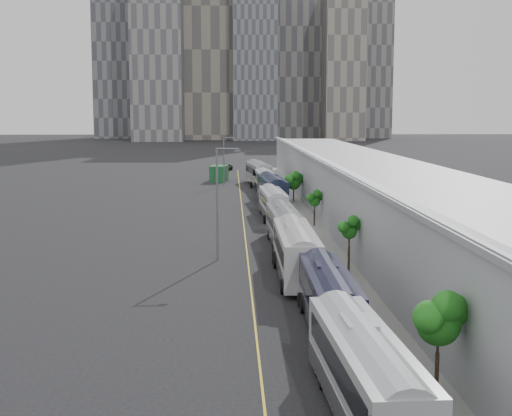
{
  "coord_description": "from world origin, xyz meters",
  "views": [
    {
      "loc": [
        -2.84,
        -19.59,
        12.28
      ],
      "look_at": [
        -0.43,
        49.99,
        3.0
      ],
      "focal_mm": 50.0,
      "sensor_mm": 36.0,
      "label": 1
    }
  ],
  "objects_px": {
    "bus_7": "(258,175)",
    "shipping_container": "(219,173)",
    "street_lamp_near": "(219,196)",
    "bus_2": "(296,256)",
    "bus_6": "(265,183)",
    "bus_3": "(284,229)",
    "suv": "(224,167)",
    "bus_0": "(365,382)",
    "bus_5": "(272,192)",
    "bus_1": "(329,303)",
    "street_lamp_far": "(225,157)",
    "bus_4": "(273,205)"
  },
  "relations": [
    {
      "from": "bus_2",
      "to": "bus_3",
      "type": "bearing_deg",
      "value": 89.87
    },
    {
      "from": "bus_4",
      "to": "bus_7",
      "type": "xyz_separation_m",
      "value": [
        -0.26,
        38.92,
        0.22
      ]
    },
    {
      "from": "bus_3",
      "to": "bus_4",
      "type": "distance_m",
      "value": 17.55
    },
    {
      "from": "street_lamp_near",
      "to": "bus_1",
      "type": "bearing_deg",
      "value": -71.12
    },
    {
      "from": "bus_6",
      "to": "shipping_container",
      "type": "relative_size",
      "value": 2.15
    },
    {
      "from": "bus_1",
      "to": "bus_2",
      "type": "bearing_deg",
      "value": 94.0
    },
    {
      "from": "bus_6",
      "to": "suv",
      "type": "distance_m",
      "value": 43.58
    },
    {
      "from": "bus_5",
      "to": "street_lamp_near",
      "type": "distance_m",
      "value": 37.52
    },
    {
      "from": "bus_2",
      "to": "shipping_container",
      "type": "height_order",
      "value": "bus_2"
    },
    {
      "from": "bus_2",
      "to": "street_lamp_near",
      "type": "bearing_deg",
      "value": 131.72
    },
    {
      "from": "bus_4",
      "to": "street_lamp_near",
      "type": "bearing_deg",
      "value": -105.9
    },
    {
      "from": "street_lamp_far",
      "to": "suv",
      "type": "bearing_deg",
      "value": 90.74
    },
    {
      "from": "bus_4",
      "to": "bus_1",
      "type": "bearing_deg",
      "value": -91.37
    },
    {
      "from": "bus_0",
      "to": "bus_5",
      "type": "xyz_separation_m",
      "value": [
        0.19,
        68.39,
        0.1
      ]
    },
    {
      "from": "suv",
      "to": "bus_6",
      "type": "bearing_deg",
      "value": -64.79
    },
    {
      "from": "bus_5",
      "to": "street_lamp_far",
      "type": "xyz_separation_m",
      "value": [
        -6.58,
        25.92,
        3.14
      ]
    },
    {
      "from": "bus_0",
      "to": "bus_2",
      "type": "xyz_separation_m",
      "value": [
        -0.51,
        25.02,
        0.08
      ]
    },
    {
      "from": "bus_3",
      "to": "suv",
      "type": "distance_m",
      "value": 87.61
    },
    {
      "from": "bus_7",
      "to": "bus_0",
      "type": "bearing_deg",
      "value": -95.56
    },
    {
      "from": "bus_3",
      "to": "bus_7",
      "type": "bearing_deg",
      "value": 88.54
    },
    {
      "from": "bus_2",
      "to": "bus_0",
      "type": "bearing_deg",
      "value": -88.5
    },
    {
      "from": "bus_2",
      "to": "bus_6",
      "type": "xyz_separation_m",
      "value": [
        0.44,
        57.72,
        -0.17
      ]
    },
    {
      "from": "bus_7",
      "to": "shipping_container",
      "type": "bearing_deg",
      "value": 128.64
    },
    {
      "from": "bus_7",
      "to": "suv",
      "type": "height_order",
      "value": "bus_7"
    },
    {
      "from": "bus_2",
      "to": "bus_6",
      "type": "distance_m",
      "value": 57.72
    },
    {
      "from": "bus_2",
      "to": "street_lamp_near",
      "type": "height_order",
      "value": "street_lamp_near"
    },
    {
      "from": "bus_2",
      "to": "street_lamp_near",
      "type": "relative_size",
      "value": 1.41
    },
    {
      "from": "bus_3",
      "to": "street_lamp_near",
      "type": "distance_m",
      "value": 9.84
    },
    {
      "from": "shipping_container",
      "to": "street_lamp_near",
      "type": "bearing_deg",
      "value": -81.86
    },
    {
      "from": "bus_7",
      "to": "shipping_container",
      "type": "relative_size",
      "value": 2.48
    },
    {
      "from": "suv",
      "to": "bus_4",
      "type": "bearing_deg",
      "value": -68.46
    },
    {
      "from": "bus_7",
      "to": "suv",
      "type": "bearing_deg",
      "value": 95.25
    },
    {
      "from": "bus_2",
      "to": "shipping_container",
      "type": "bearing_deg",
      "value": 95.59
    },
    {
      "from": "bus_7",
      "to": "street_lamp_far",
      "type": "relative_size",
      "value": 1.69
    },
    {
      "from": "bus_2",
      "to": "suv",
      "type": "height_order",
      "value": "bus_2"
    },
    {
      "from": "bus_4",
      "to": "street_lamp_near",
      "type": "height_order",
      "value": "street_lamp_near"
    },
    {
      "from": "bus_0",
      "to": "bus_3",
      "type": "bearing_deg",
      "value": 88.01
    },
    {
      "from": "bus_1",
      "to": "street_lamp_near",
      "type": "height_order",
      "value": "street_lamp_near"
    },
    {
      "from": "bus_4",
      "to": "bus_6",
      "type": "height_order",
      "value": "bus_4"
    },
    {
      "from": "bus_3",
      "to": "suv",
      "type": "xyz_separation_m",
      "value": [
        -6.41,
        87.37,
        -0.78
      ]
    },
    {
      "from": "bus_2",
      "to": "street_lamp_near",
      "type": "distance_m",
      "value": 9.59
    },
    {
      "from": "bus_6",
      "to": "bus_7",
      "type": "distance_m",
      "value": 12.16
    },
    {
      "from": "shipping_container",
      "to": "bus_4",
      "type": "bearing_deg",
      "value": -74.01
    },
    {
      "from": "shipping_container",
      "to": "street_lamp_far",
      "type": "bearing_deg",
      "value": -74.03
    },
    {
      "from": "bus_2",
      "to": "street_lamp_far",
      "type": "bearing_deg",
      "value": 95.2
    },
    {
      "from": "bus_0",
      "to": "bus_5",
      "type": "height_order",
      "value": "bus_5"
    },
    {
      "from": "bus_3",
      "to": "bus_4",
      "type": "bearing_deg",
      "value": 88.33
    },
    {
      "from": "bus_4",
      "to": "street_lamp_far",
      "type": "bearing_deg",
      "value": 96.62
    },
    {
      "from": "street_lamp_near",
      "to": "suv",
      "type": "distance_m",
      "value": 94.28
    },
    {
      "from": "street_lamp_far",
      "to": "suv",
      "type": "distance_m",
      "value": 31.75
    }
  ]
}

